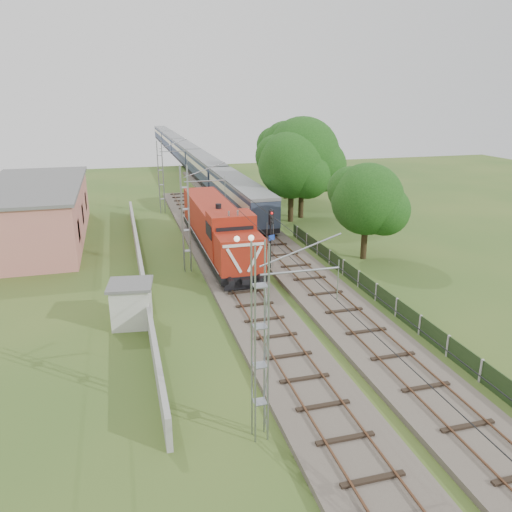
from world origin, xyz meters
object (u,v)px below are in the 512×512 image
object	(u,v)px
locomotive	(218,228)
relay_hut	(132,304)
coach_rake	(185,151)
signal_post	(271,230)

from	to	relation	value
locomotive	relay_hut	size ratio (longest dim) A/B	6.56
coach_rake	relay_hut	xyz separation A→B (m)	(-12.40, -67.91, -1.11)
locomotive	coach_rake	distance (m)	56.60
locomotive	coach_rake	xyz separation A→B (m)	(5.00, 56.38, 0.03)
signal_post	relay_hut	xyz separation A→B (m)	(-10.38, -6.35, -2.04)
relay_hut	coach_rake	bearing A→B (deg)	79.65
locomotive	relay_hut	bearing A→B (deg)	-122.70
locomotive	signal_post	world-z (taller)	locomotive
coach_rake	relay_hut	distance (m)	69.04
coach_rake	signal_post	world-z (taller)	signal_post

